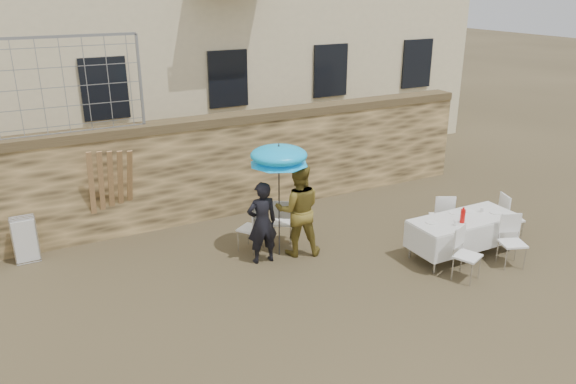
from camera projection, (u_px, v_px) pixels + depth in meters
name	position (u px, v px, depth m)	size (l,w,h in m)	color
ground	(332.00, 328.00, 8.51)	(80.00, 80.00, 0.00)	brown
stone_wall	(213.00, 168.00, 12.27)	(13.00, 0.50, 2.20)	olive
chain_link_fence	(53.00, 88.00, 10.27)	(3.20, 0.06, 1.80)	gray
man_suit	(262.00, 223.00, 10.26)	(0.57, 0.38, 1.58)	black
woman_dress	(298.00, 210.00, 10.54)	(0.88, 0.68, 1.81)	olive
umbrella	(279.00, 159.00, 10.11)	(1.09, 1.09, 2.04)	#3F3F44
couple_chair_left	(250.00, 227.00, 10.82)	(0.48, 0.48, 0.96)	white
couple_chair_right	(283.00, 220.00, 11.13)	(0.48, 0.48, 0.96)	white
banquet_table	(464.00, 220.00, 10.52)	(2.10, 0.85, 0.78)	silver
soda_bottle	(463.00, 216.00, 10.25)	(0.09, 0.09, 0.26)	red
table_chair_front_left	(468.00, 255.00, 9.73)	(0.48, 0.48, 0.96)	white
table_chair_front_right	(513.00, 242.00, 10.20)	(0.48, 0.48, 0.96)	white
table_chair_back	(441.00, 216.00, 11.36)	(0.48, 0.48, 0.96)	white
table_chair_side	(511.00, 217.00, 11.30)	(0.48, 0.48, 0.96)	white
chair_stack_right	(25.00, 237.00, 10.47)	(0.46, 0.40, 0.92)	white
wood_planks	(108.00, 194.00, 11.03)	(0.70, 0.20, 2.00)	#A37749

